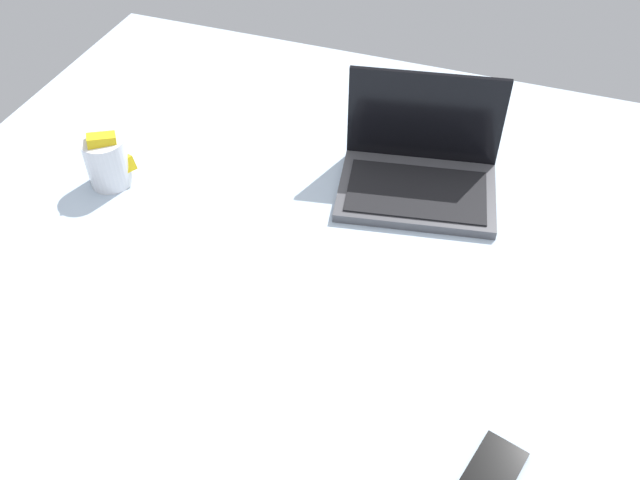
# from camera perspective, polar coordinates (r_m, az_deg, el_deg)

# --- Properties ---
(bed_mattress) EXTENTS (1.80, 1.40, 0.18)m
(bed_mattress) POSITION_cam_1_polar(r_m,az_deg,el_deg) (1.45, 1.77, -2.07)
(bed_mattress) COLOR silver
(bed_mattress) RESTS_ON ground
(laptop) EXTENTS (0.37, 0.29, 0.23)m
(laptop) POSITION_cam_1_polar(r_m,az_deg,el_deg) (1.49, 8.21, 5.79)
(laptop) COLOR #4C4C51
(laptop) RESTS_ON bed_mattress
(snack_cup) EXTENTS (0.10, 0.10, 0.13)m
(snack_cup) POSITION_cam_1_polar(r_m,az_deg,el_deg) (1.54, -17.18, 6.35)
(snack_cup) COLOR silver
(snack_cup) RESTS_ON bed_mattress
(cell_phone) EXTENTS (0.10, 0.15, 0.01)m
(cell_phone) POSITION_cam_1_polar(r_m,az_deg,el_deg) (1.10, 13.81, -18.64)
(cell_phone) COLOR black
(cell_phone) RESTS_ON bed_mattress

